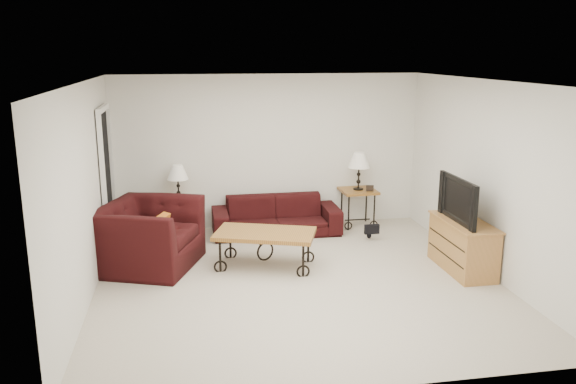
% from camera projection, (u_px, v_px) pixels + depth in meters
% --- Properties ---
extents(ground, '(5.00, 5.00, 0.00)m').
position_uv_depth(ground, '(298.00, 281.00, 7.39)').
color(ground, beige).
rests_on(ground, ground).
extents(wall_back, '(5.00, 0.02, 2.50)m').
position_uv_depth(wall_back, '(269.00, 152.00, 9.49)').
color(wall_back, silver).
rests_on(wall_back, ground).
extents(wall_front, '(5.00, 0.02, 2.50)m').
position_uv_depth(wall_front, '(357.00, 254.00, 4.70)').
color(wall_front, silver).
rests_on(wall_front, ground).
extents(wall_left, '(0.02, 5.00, 2.50)m').
position_uv_depth(wall_left, '(85.00, 194.00, 6.67)').
color(wall_left, silver).
rests_on(wall_left, ground).
extents(wall_right, '(0.02, 5.00, 2.50)m').
position_uv_depth(wall_right, '(487.00, 178.00, 7.52)').
color(wall_right, silver).
rests_on(wall_right, ground).
extents(ceiling, '(5.00, 5.00, 0.00)m').
position_uv_depth(ceiling, '(298.00, 82.00, 6.80)').
color(ceiling, white).
rests_on(ceiling, wall_back).
extents(doorway, '(0.08, 0.94, 2.04)m').
position_uv_depth(doorway, '(107.00, 182.00, 8.31)').
color(doorway, black).
rests_on(doorway, ground).
extents(sofa, '(2.01, 0.79, 0.59)m').
position_uv_depth(sofa, '(276.00, 216.00, 9.26)').
color(sofa, black).
rests_on(sofa, ground).
extents(side_table_left, '(0.58, 0.58, 0.57)m').
position_uv_depth(side_table_left, '(180.00, 218.00, 9.18)').
color(side_table_left, '#946225').
rests_on(side_table_left, ground).
extents(side_table_right, '(0.59, 0.59, 0.62)m').
position_uv_depth(side_table_right, '(358.00, 208.00, 9.67)').
color(side_table_right, '#946225').
rests_on(side_table_right, ground).
extents(lamp_left, '(0.36, 0.36, 0.57)m').
position_uv_depth(lamp_left, '(178.00, 183.00, 9.05)').
color(lamp_left, black).
rests_on(lamp_left, side_table_left).
extents(lamp_right, '(0.36, 0.36, 0.62)m').
position_uv_depth(lamp_right, '(359.00, 171.00, 9.52)').
color(lamp_right, black).
rests_on(lamp_right, side_table_right).
extents(photo_frame_left, '(0.11, 0.02, 0.09)m').
position_uv_depth(photo_frame_left, '(169.00, 200.00, 8.93)').
color(photo_frame_left, black).
rests_on(photo_frame_left, side_table_left).
extents(photo_frame_right, '(0.13, 0.04, 0.10)m').
position_uv_depth(photo_frame_right, '(370.00, 188.00, 9.46)').
color(photo_frame_right, black).
rests_on(photo_frame_right, side_table_right).
extents(coffee_table, '(1.48, 1.10, 0.49)m').
position_uv_depth(coffee_table, '(265.00, 249.00, 7.83)').
color(coffee_table, '#946225').
rests_on(coffee_table, ground).
extents(armchair, '(1.57, 1.67, 0.87)m').
position_uv_depth(armchair, '(149.00, 236.00, 7.80)').
color(armchair, black).
rests_on(armchair, ground).
extents(throw_pillow, '(0.24, 0.41, 0.39)m').
position_uv_depth(throw_pillow, '(160.00, 230.00, 7.76)').
color(throw_pillow, '#C46019').
rests_on(throw_pillow, armchair).
extents(tv_stand, '(0.47, 1.13, 0.68)m').
position_uv_depth(tv_stand, '(463.00, 246.00, 7.69)').
color(tv_stand, '#BE7D46').
rests_on(tv_stand, ground).
extents(television, '(0.13, 1.02, 0.58)m').
position_uv_depth(television, '(465.00, 200.00, 7.54)').
color(television, black).
rests_on(television, tv_stand).
extents(backpack, '(0.38, 0.30, 0.46)m').
position_uv_depth(backpack, '(369.00, 224.00, 9.02)').
color(backpack, black).
rests_on(backpack, ground).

